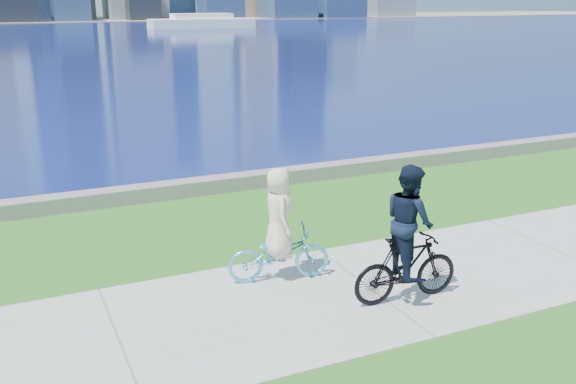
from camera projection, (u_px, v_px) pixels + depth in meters
name	position (u px, v px, depth m)	size (l,w,h in m)	color
ground	(119.00, 341.00, 8.81)	(320.00, 320.00, 0.00)	#246019
concrete_path	(119.00, 341.00, 8.81)	(80.00, 3.50, 0.02)	#ABABA5
seawall	(66.00, 203.00, 14.15)	(90.00, 0.50, 0.35)	slate
ferry_far	(202.00, 22.00, 95.22)	(15.46, 4.42, 2.10)	white
cyclist_woman	(279.00, 239.00, 10.49)	(0.90, 1.79, 1.92)	#58B8D5
cyclist_man	(408.00, 245.00, 9.71)	(0.70, 1.79, 2.17)	black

